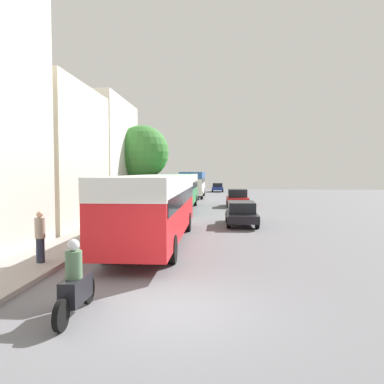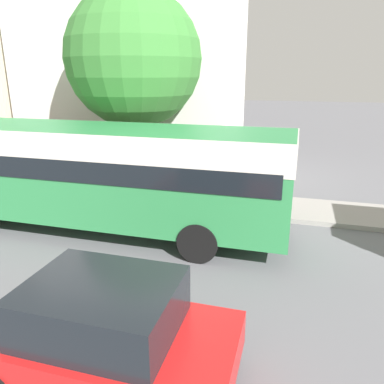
# 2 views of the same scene
# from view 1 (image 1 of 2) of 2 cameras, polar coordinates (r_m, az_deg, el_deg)

# --- Properties ---
(ground_plane) EXTENTS (120.00, 120.00, 0.00)m
(ground_plane) POSITION_cam_1_polar(r_m,az_deg,el_deg) (9.06, -3.81, -17.47)
(ground_plane) COLOR slate
(building_midblock) EXTENTS (6.40, 8.05, 8.06)m
(building_midblock) POSITION_cam_1_polar(r_m,az_deg,el_deg) (23.49, -22.89, 4.92)
(building_midblock) COLOR beige
(building_midblock) RESTS_ON ground_plane
(building_far_terrace) EXTENTS (5.38, 8.89, 8.92)m
(building_far_terrace) POSITION_cam_1_polar(r_m,az_deg,el_deg) (31.45, -14.80, 5.33)
(building_far_terrace) COLOR silver
(building_far_terrace) RESTS_ON ground_plane
(bus_lead) EXTENTS (2.62, 11.44, 3.02)m
(bus_lead) POSITION_cam_1_polar(r_m,az_deg,el_deg) (16.55, -5.62, -1.13)
(bus_lead) COLOR red
(bus_lead) RESTS_ON ground_plane
(bus_following) EXTENTS (2.55, 11.08, 2.99)m
(bus_following) POSITION_cam_1_polar(r_m,az_deg,el_deg) (31.53, -1.94, 0.85)
(bus_following) COLOR #2D8447
(bus_following) RESTS_ON ground_plane
(bus_third_in_line) EXTENTS (2.64, 10.49, 3.16)m
(bus_third_in_line) POSITION_cam_1_polar(r_m,az_deg,el_deg) (46.45, 0.20, 1.70)
(bus_third_in_line) COLOR silver
(bus_third_in_line) RESTS_ON ground_plane
(motorcycle_behind_lead) EXTENTS (0.38, 2.24, 1.73)m
(motorcycle_behind_lead) POSITION_cam_1_polar(r_m,az_deg,el_deg) (8.82, -17.37, -13.48)
(motorcycle_behind_lead) COLOR black
(motorcycle_behind_lead) RESTS_ON ground_plane
(car_crossing) EXTENTS (1.82, 3.97, 1.40)m
(car_crossing) POSITION_cam_1_polar(r_m,az_deg,el_deg) (59.64, 3.91, 0.74)
(car_crossing) COLOR navy
(car_crossing) RESTS_ON ground_plane
(car_far_curb) EXTENTS (1.97, 3.82, 1.60)m
(car_far_curb) POSITION_cam_1_polar(r_m,az_deg,el_deg) (34.53, 6.92, -0.85)
(car_far_curb) COLOR red
(car_far_curb) RESTS_ON ground_plane
(car_distant) EXTENTS (1.82, 4.47, 1.40)m
(car_distant) POSITION_cam_1_polar(r_m,az_deg,el_deg) (22.61, 7.52, -3.14)
(car_distant) COLOR black
(car_distant) RESTS_ON ground_plane
(pedestrian_near_curb) EXTENTS (0.34, 0.34, 1.73)m
(pedestrian_near_curb) POSITION_cam_1_polar(r_m,az_deg,el_deg) (13.52, -22.14, -6.22)
(pedestrian_near_curb) COLOR #232838
(pedestrian_near_curb) RESTS_ON sidewalk
(street_tree) EXTENTS (4.55, 4.55, 6.96)m
(street_tree) POSITION_cam_1_polar(r_m,az_deg,el_deg) (32.05, -7.62, 6.01)
(street_tree) COLOR brown
(street_tree) RESTS_ON sidewalk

